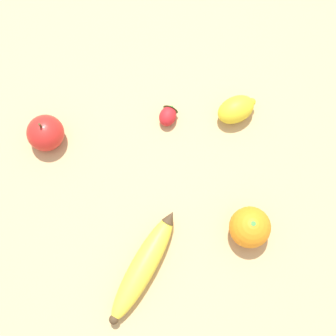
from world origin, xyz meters
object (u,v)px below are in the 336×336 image
at_px(orange, 250,227).
at_px(lemon, 236,109).
at_px(banana, 144,266).
at_px(strawberry, 168,115).
at_px(apple, 45,133).

height_order(orange, lemon, orange).
distance_m(banana, strawberry, 0.30).
relative_size(orange, apple, 0.97).
xyz_separation_m(orange, strawberry, (-0.13, -0.24, -0.02)).
distance_m(strawberry, apple, 0.24).
relative_size(apple, lemon, 0.84).
bearing_deg(apple, banana, 65.92).
bearing_deg(orange, lemon, -148.44).
height_order(strawberry, apple, apple).
relative_size(orange, lemon, 0.82).
bearing_deg(lemon, strawberry, -58.43).
xyz_separation_m(banana, strawberry, (-0.28, -0.10, -0.00)).
distance_m(orange, strawberry, 0.27).
height_order(apple, lemon, apple).
xyz_separation_m(orange, lemon, (-0.20, -0.12, -0.01)).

